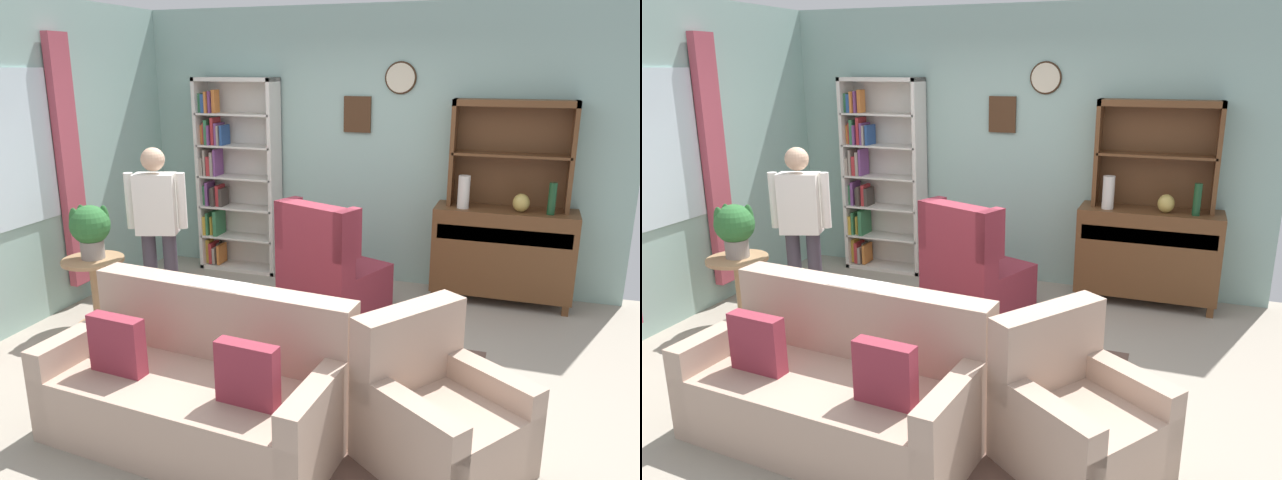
% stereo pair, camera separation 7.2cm
% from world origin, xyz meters
% --- Properties ---
extents(ground_plane, '(5.40, 4.60, 0.02)m').
position_xyz_m(ground_plane, '(0.00, 0.00, -0.01)').
color(ground_plane, '#9E9384').
extents(wall_back, '(5.00, 0.09, 2.80)m').
position_xyz_m(wall_back, '(0.00, 2.13, 1.41)').
color(wall_back, '#93B7AD').
rests_on(wall_back, ground_plane).
extents(wall_left, '(0.16, 4.20, 2.80)m').
position_xyz_m(wall_left, '(-2.52, -0.01, 1.40)').
color(wall_left, '#93B7AD').
rests_on(wall_left, ground_plane).
extents(area_rug, '(2.30, 1.94, 0.01)m').
position_xyz_m(area_rug, '(0.20, -0.30, 0.00)').
color(area_rug, brown).
rests_on(area_rug, ground_plane).
extents(bookshelf, '(0.90, 0.30, 2.10)m').
position_xyz_m(bookshelf, '(-1.52, 1.94, 1.05)').
color(bookshelf, silver).
rests_on(bookshelf, ground_plane).
extents(sideboard, '(1.30, 0.45, 0.92)m').
position_xyz_m(sideboard, '(1.37, 1.86, 0.51)').
color(sideboard, brown).
rests_on(sideboard, ground_plane).
extents(sideboard_hutch, '(1.10, 0.26, 1.00)m').
position_xyz_m(sideboard_hutch, '(1.37, 1.97, 1.56)').
color(sideboard_hutch, brown).
rests_on(sideboard_hutch, sideboard).
extents(vase_tall, '(0.11, 0.11, 0.31)m').
position_xyz_m(vase_tall, '(0.98, 1.78, 1.07)').
color(vase_tall, beige).
rests_on(vase_tall, sideboard).
extents(vase_round, '(0.15, 0.15, 0.17)m').
position_xyz_m(vase_round, '(1.50, 1.79, 1.01)').
color(vase_round, tan).
rests_on(vase_round, sideboard).
extents(bottle_wine, '(0.07, 0.07, 0.29)m').
position_xyz_m(bottle_wine, '(1.76, 1.77, 1.07)').
color(bottle_wine, '#194223').
rests_on(bottle_wine, sideboard).
extents(couch_floral, '(1.86, 0.99, 0.90)m').
position_xyz_m(couch_floral, '(-0.24, -1.06, 0.31)').
color(couch_floral, tan).
rests_on(couch_floral, ground_plane).
extents(armchair_floral, '(1.07, 1.06, 0.88)m').
position_xyz_m(armchair_floral, '(1.18, -0.86, 0.29)').
color(armchair_floral, tan).
rests_on(armchair_floral, ground_plane).
extents(wingback_chair, '(1.02, 1.03, 1.05)m').
position_xyz_m(wingback_chair, '(-0.12, 1.09, 0.38)').
color(wingback_chair, maroon).
rests_on(wingback_chair, ground_plane).
extents(plant_stand, '(0.52, 0.52, 0.62)m').
position_xyz_m(plant_stand, '(-1.93, 0.09, 0.38)').
color(plant_stand, '#A87F56').
rests_on(plant_stand, ground_plane).
extents(potted_plant_large, '(0.34, 0.34, 0.47)m').
position_xyz_m(potted_plant_large, '(-1.94, 0.11, 0.89)').
color(potted_plant_large, gray).
rests_on(potted_plant_large, plant_stand).
extents(potted_plant_small, '(0.22, 0.22, 0.31)m').
position_xyz_m(potted_plant_small, '(-1.84, 0.47, 0.18)').
color(potted_plant_small, gray).
rests_on(potted_plant_small, ground_plane).
extents(person_reading, '(0.52, 0.30, 1.56)m').
position_xyz_m(person_reading, '(-1.44, 0.37, 0.91)').
color(person_reading, '#38333D').
rests_on(person_reading, ground_plane).
extents(coffee_table, '(0.80, 0.50, 0.42)m').
position_xyz_m(coffee_table, '(-0.09, -0.28, 0.35)').
color(coffee_table, brown).
rests_on(coffee_table, ground_plane).
extents(book_stack, '(0.21, 0.15, 0.04)m').
position_xyz_m(book_stack, '(-0.02, -0.32, 0.44)').
color(book_stack, gray).
rests_on(book_stack, coffee_table).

